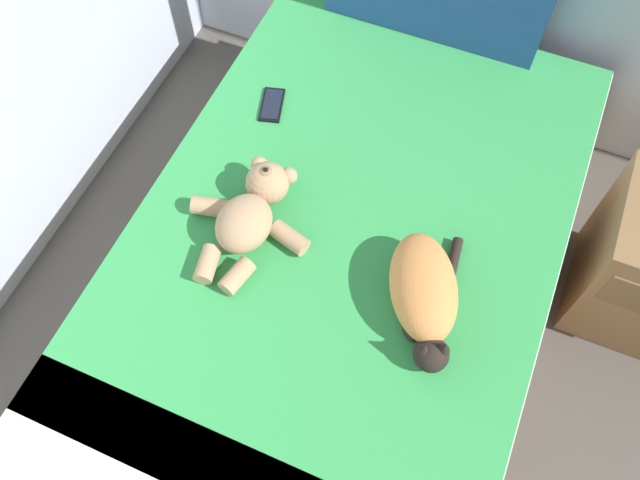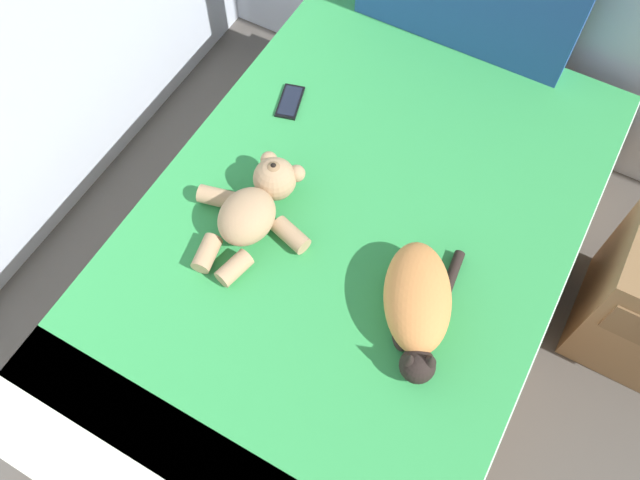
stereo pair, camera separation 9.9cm
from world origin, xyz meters
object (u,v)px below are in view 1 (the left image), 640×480
object	(u,v)px
cat	(424,294)
teddy_bear	(251,213)
cell_phone	(272,105)
bed	(343,270)

from	to	relation	value
cat	teddy_bear	xyz separation A→B (m)	(-0.57, 0.05, -0.01)
cat	teddy_bear	size ratio (longest dim) A/B	1.00
teddy_bear	cell_phone	bearing A→B (deg)	107.78
bed	cat	world-z (taller)	cat
cell_phone	bed	bearing A→B (deg)	-40.94
cat	cell_phone	bearing A→B (deg)	144.67
teddy_bear	cell_phone	size ratio (longest dim) A/B	2.73
bed	cell_phone	bearing A→B (deg)	139.06
cat	teddy_bear	world-z (taller)	cat
bed	teddy_bear	world-z (taller)	teddy_bear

